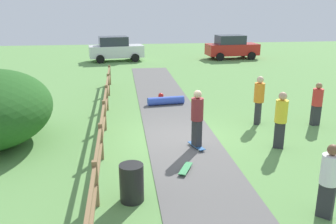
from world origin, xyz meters
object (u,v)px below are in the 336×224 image
(bystander_white, at_px, (329,178))
(parked_car_red, at_px, (232,47))
(bystander_orange, at_px, (259,98))
(skateboard_loose, at_px, (186,168))
(bystander_yellow, at_px, (281,117))
(skater_fallen, at_px, (165,100))
(trash_bin, at_px, (132,183))
(parked_car_white, at_px, (116,49))
(skater_riding, at_px, (197,116))
(bystander_red, at_px, (317,102))

(bystander_white, bearing_deg, parked_car_red, 77.91)
(bystander_orange, bearing_deg, skateboard_loose, -133.07)
(skateboard_loose, xyz_separation_m, bystander_yellow, (3.22, 1.29, 0.92))
(bystander_white, distance_m, bystander_orange, 6.24)
(skater_fallen, xyz_separation_m, bystander_orange, (3.13, -3.16, 0.82))
(skateboard_loose, xyz_separation_m, bystander_orange, (3.42, 3.66, 0.93))
(trash_bin, bearing_deg, skater_fallen, 77.61)
(skateboard_loose, xyz_separation_m, bystander_white, (2.57, -2.52, 0.82))
(bystander_orange, bearing_deg, bystander_yellow, -94.86)
(bystander_yellow, height_order, parked_car_white, parked_car_white)
(bystander_yellow, relative_size, bystander_white, 1.09)
(skateboard_loose, height_order, parked_car_red, parked_car_red)
(skater_riding, xyz_separation_m, bystander_white, (1.95, -4.09, -0.15))
(skateboard_loose, relative_size, bystander_red, 0.50)
(skateboard_loose, distance_m, bystander_yellow, 3.59)
(parked_car_white, xyz_separation_m, parked_car_red, (9.45, 0.00, 0.00))
(skateboard_loose, xyz_separation_m, parked_car_white, (-2.03, 20.12, 0.87))
(bystander_white, bearing_deg, parked_car_white, 101.48)
(bystander_white, relative_size, bystander_orange, 0.90)
(skateboard_loose, distance_m, parked_car_red, 21.46)
(bystander_orange, relative_size, parked_car_red, 0.42)
(skater_riding, relative_size, bystander_yellow, 1.03)
(trash_bin, height_order, bystander_white, bystander_white)
(skateboard_loose, height_order, bystander_orange, bystander_orange)
(skater_fallen, bearing_deg, bystander_orange, -45.28)
(skater_fallen, relative_size, parked_car_white, 0.38)
(bystander_orange, height_order, parked_car_red, parked_car_red)
(bystander_yellow, bearing_deg, skater_fallen, 117.92)
(trash_bin, bearing_deg, bystander_orange, 45.34)
(trash_bin, bearing_deg, parked_car_red, 67.40)
(skater_fallen, height_order, bystander_white, bystander_white)
(trash_bin, height_order, skateboard_loose, trash_bin)
(skater_riding, bearing_deg, bystander_yellow, -6.11)
(skater_fallen, xyz_separation_m, parked_car_white, (-2.32, 13.30, 0.76))
(trash_bin, bearing_deg, bystander_white, -16.45)
(skater_riding, height_order, skateboard_loose, skater_riding)
(skateboard_loose, height_order, parked_car_white, parked_car_white)
(trash_bin, height_order, bystander_yellow, bystander_yellow)
(trash_bin, xyz_separation_m, bystander_white, (4.07, -1.20, 0.46))
(skater_riding, bearing_deg, skateboard_loose, -111.75)
(skater_fallen, height_order, skateboard_loose, skater_fallen)
(bystander_red, distance_m, parked_car_white, 18.48)
(skater_fallen, distance_m, bystander_yellow, 6.31)
(skater_fallen, bearing_deg, parked_car_red, 61.79)
(skater_fallen, bearing_deg, skater_riding, -86.32)
(skater_riding, distance_m, parked_car_white, 18.74)
(bystander_red, height_order, bystander_orange, bystander_orange)
(trash_bin, relative_size, skateboard_loose, 1.11)
(bystander_red, height_order, parked_car_red, parked_car_red)
(skater_riding, relative_size, bystander_white, 1.12)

